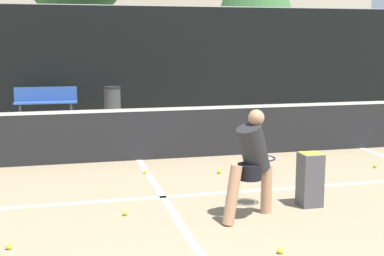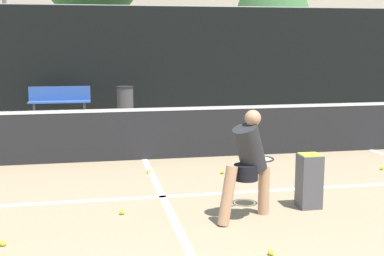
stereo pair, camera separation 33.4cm
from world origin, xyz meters
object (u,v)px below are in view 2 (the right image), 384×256
at_px(courtside_bench, 60,101).
at_px(parked_car, 166,84).
at_px(ball_hopper, 309,180).
at_px(trash_bin, 125,101).
at_px(player_practicing, 249,161).

bearing_deg(courtside_bench, parked_car, 43.65).
height_order(courtside_bench, parked_car, parked_car).
bearing_deg(ball_hopper, trash_bin, 101.27).
bearing_deg(parked_car, courtside_bench, -138.26).
bearing_deg(player_practicing, parked_car, 58.11).
relative_size(player_practicing, ball_hopper, 1.90).
relative_size(courtside_bench, parked_car, 0.38).
bearing_deg(parked_car, trash_bin, -116.69).
distance_m(courtside_bench, parked_car, 4.62).
xyz_separation_m(ball_hopper, trash_bin, (-1.76, 8.81, 0.06)).
bearing_deg(ball_hopper, parked_car, 90.57).
height_order(player_practicing, trash_bin, player_practicing).
height_order(ball_hopper, trash_bin, trash_bin).
height_order(player_practicing, ball_hopper, player_practicing).
height_order(ball_hopper, parked_car, parked_car).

